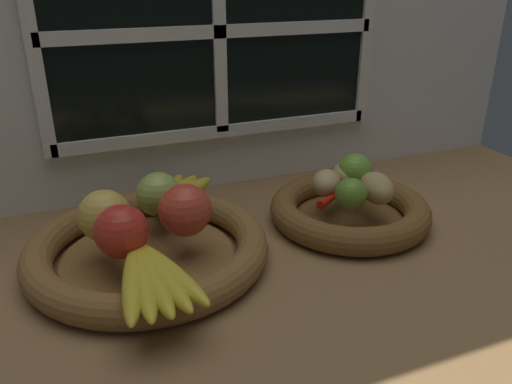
% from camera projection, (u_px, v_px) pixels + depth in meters
% --- Properties ---
extents(ground_plane, '(1.40, 0.90, 0.03)m').
position_uv_depth(ground_plane, '(277.00, 256.00, 0.83)').
color(ground_plane, olive).
extents(back_wall, '(1.40, 0.05, 0.55)m').
position_uv_depth(back_wall, '(216.00, 47.00, 0.96)').
color(back_wall, silver).
rests_on(back_wall, ground_plane).
extents(fruit_bowl_left, '(0.37, 0.37, 0.05)m').
position_uv_depth(fruit_bowl_left, '(148.00, 248.00, 0.78)').
color(fruit_bowl_left, brown).
rests_on(fruit_bowl_left, ground_plane).
extents(fruit_bowl_right, '(0.28, 0.28, 0.05)m').
position_uv_depth(fruit_bowl_right, '(349.00, 210.00, 0.90)').
color(fruit_bowl_right, brown).
rests_on(fruit_bowl_right, ground_plane).
extents(apple_golden_left, '(0.08, 0.08, 0.08)m').
position_uv_depth(apple_golden_left, '(105.00, 216.00, 0.74)').
color(apple_golden_left, gold).
rests_on(apple_golden_left, fruit_bowl_left).
extents(apple_green_back, '(0.07, 0.07, 0.07)m').
position_uv_depth(apple_green_back, '(159.00, 194.00, 0.82)').
color(apple_green_back, '#99B74C').
rests_on(apple_green_back, fruit_bowl_left).
extents(apple_red_right, '(0.08, 0.08, 0.08)m').
position_uv_depth(apple_red_right, '(185.00, 210.00, 0.75)').
color(apple_red_right, '#CC422D').
rests_on(apple_red_right, fruit_bowl_left).
extents(apple_red_front, '(0.08, 0.08, 0.08)m').
position_uv_depth(apple_red_front, '(122.00, 231.00, 0.70)').
color(apple_red_front, red).
rests_on(apple_red_front, fruit_bowl_left).
extents(banana_bunch_front, '(0.12, 0.20, 0.03)m').
position_uv_depth(banana_bunch_front, '(151.00, 276.00, 0.64)').
color(banana_bunch_front, gold).
rests_on(banana_bunch_front, fruit_bowl_left).
extents(banana_bunch_back, '(0.13, 0.16, 0.03)m').
position_uv_depth(banana_bunch_back, '(171.00, 193.00, 0.87)').
color(banana_bunch_back, gold).
rests_on(banana_bunch_back, fruit_bowl_left).
extents(potato_oblong, '(0.08, 0.08, 0.05)m').
position_uv_depth(potato_oblong, '(326.00, 183.00, 0.89)').
color(potato_oblong, tan).
rests_on(potato_oblong, fruit_bowl_right).
extents(potato_small, '(0.07, 0.09, 0.05)m').
position_uv_depth(potato_small, '(377.00, 188.00, 0.87)').
color(potato_small, tan).
rests_on(potato_small, fruit_bowl_right).
extents(potato_back, '(0.08, 0.08, 0.05)m').
position_uv_depth(potato_back, '(348.00, 175.00, 0.92)').
color(potato_back, tan).
rests_on(potato_back, fruit_bowl_right).
extents(lime_near, '(0.05, 0.05, 0.05)m').
position_uv_depth(lime_near, '(351.00, 194.00, 0.84)').
color(lime_near, olive).
rests_on(lime_near, fruit_bowl_right).
extents(lime_far, '(0.06, 0.06, 0.06)m').
position_uv_depth(lime_far, '(355.00, 171.00, 0.92)').
color(lime_far, '#6B9E33').
rests_on(lime_far, fruit_bowl_right).
extents(chili_pepper, '(0.12, 0.08, 0.02)m').
position_uv_depth(chili_pepper, '(339.00, 193.00, 0.89)').
color(chili_pepper, red).
rests_on(chili_pepper, fruit_bowl_right).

